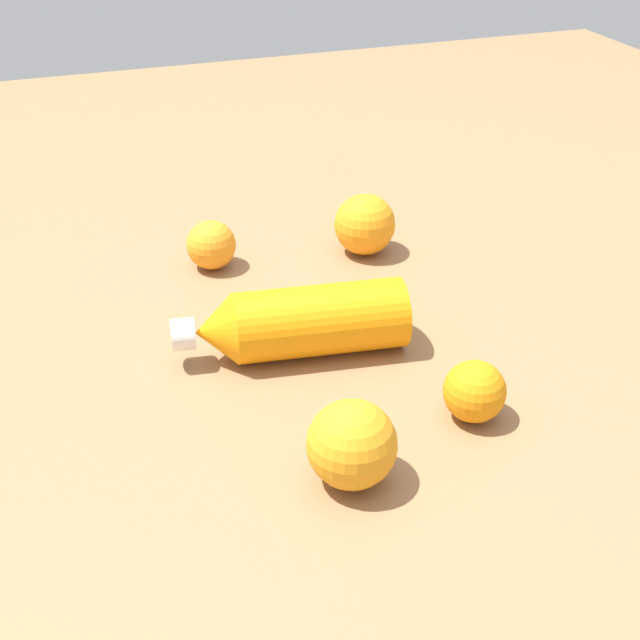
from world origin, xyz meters
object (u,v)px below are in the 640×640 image
object	(u,v)px
orange_1	(365,224)
water_bottle	(298,322)
orange_0	(211,245)
orange_2	(352,444)
orange_3	(474,391)

from	to	relation	value
orange_1	water_bottle	bearing A→B (deg)	141.96
orange_0	orange_1	xyz separation A→B (m)	(-0.03, -0.21, 0.01)
orange_2	orange_3	world-z (taller)	orange_2
orange_0	orange_2	world-z (taller)	orange_2
orange_2	orange_3	distance (m)	0.16
orange_0	orange_3	bearing A→B (deg)	-156.93
water_bottle	orange_0	distance (m)	0.24
orange_0	orange_1	world-z (taller)	orange_1
water_bottle	orange_1	size ratio (longest dim) A/B	3.18
orange_1	orange_3	distance (m)	0.38
water_bottle	orange_2	xyz separation A→B (m)	(-0.22, 0.02, 0.00)
water_bottle	orange_0	world-z (taller)	water_bottle
water_bottle	orange_0	size ratio (longest dim) A/B	4.05
water_bottle	orange_0	bearing A→B (deg)	-71.34
orange_2	orange_3	bearing A→B (deg)	-72.62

